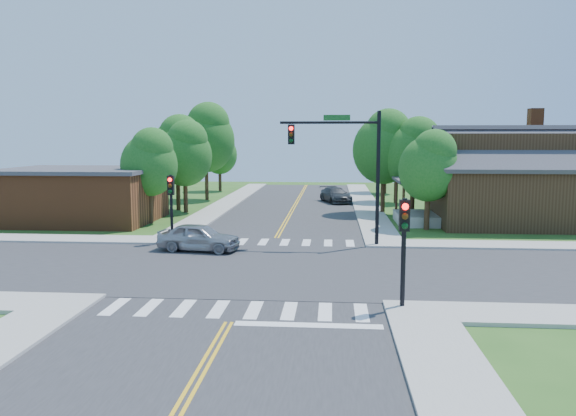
# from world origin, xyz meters

# --- Properties ---
(ground) EXTENTS (100.00, 100.00, 0.00)m
(ground) POSITION_xyz_m (0.00, 0.00, 0.00)
(ground) COLOR #2A541A
(ground) RESTS_ON ground
(road_ns) EXTENTS (10.00, 90.00, 0.04)m
(road_ns) POSITION_xyz_m (0.00, 0.00, 0.02)
(road_ns) COLOR #2D2D30
(road_ns) RESTS_ON ground
(road_ew) EXTENTS (90.00, 10.00, 0.04)m
(road_ew) POSITION_xyz_m (0.00, 0.00, 0.03)
(road_ew) COLOR #2D2D30
(road_ew) RESTS_ON ground
(intersection_patch) EXTENTS (10.20, 10.20, 0.06)m
(intersection_patch) POSITION_xyz_m (0.00, 0.00, 0.00)
(intersection_patch) COLOR #2D2D30
(intersection_patch) RESTS_ON ground
(sidewalk_ne) EXTENTS (40.00, 40.00, 0.14)m
(sidewalk_ne) POSITION_xyz_m (15.82, 15.82, 0.07)
(sidewalk_ne) COLOR #9E9B93
(sidewalk_ne) RESTS_ON ground
(sidewalk_nw) EXTENTS (40.00, 40.00, 0.14)m
(sidewalk_nw) POSITION_xyz_m (-15.82, 15.82, 0.07)
(sidewalk_nw) COLOR #9E9B93
(sidewalk_nw) RESTS_ON ground
(crosswalk_north) EXTENTS (8.85, 2.00, 0.01)m
(crosswalk_north) POSITION_xyz_m (0.00, 6.20, 0.05)
(crosswalk_north) COLOR white
(crosswalk_north) RESTS_ON ground
(crosswalk_south) EXTENTS (8.85, 2.00, 0.01)m
(crosswalk_south) POSITION_xyz_m (0.00, -6.20, 0.05)
(crosswalk_south) COLOR white
(crosswalk_south) RESTS_ON ground
(centerline) EXTENTS (0.30, 90.00, 0.01)m
(centerline) POSITION_xyz_m (0.00, 0.00, 0.05)
(centerline) COLOR yellow
(centerline) RESTS_ON ground
(stop_bar) EXTENTS (4.60, 0.45, 0.09)m
(stop_bar) POSITION_xyz_m (2.50, -7.60, 0.00)
(stop_bar) COLOR white
(stop_bar) RESTS_ON ground
(signal_mast_ne) EXTENTS (5.30, 0.42, 7.20)m
(signal_mast_ne) POSITION_xyz_m (3.91, 5.59, 4.85)
(signal_mast_ne) COLOR black
(signal_mast_ne) RESTS_ON ground
(signal_pole_se) EXTENTS (0.34, 0.42, 3.80)m
(signal_pole_se) POSITION_xyz_m (5.60, -5.62, 2.66)
(signal_pole_se) COLOR black
(signal_pole_se) RESTS_ON ground
(signal_pole_nw) EXTENTS (0.34, 0.42, 3.80)m
(signal_pole_nw) POSITION_xyz_m (-5.60, 5.58, 2.66)
(signal_pole_nw) COLOR black
(signal_pole_nw) RESTS_ON ground
(house_ne) EXTENTS (13.05, 8.80, 7.11)m
(house_ne) POSITION_xyz_m (15.11, 14.23, 3.33)
(house_ne) COLOR #322011
(house_ne) RESTS_ON ground
(building_nw) EXTENTS (10.40, 8.40, 3.73)m
(building_nw) POSITION_xyz_m (-14.20, 13.20, 1.88)
(building_nw) COLOR brown
(building_nw) RESTS_ON ground
(tree_e_a) EXTENTS (3.74, 3.55, 6.36)m
(tree_e_a) POSITION_xyz_m (9.28, 11.43, 4.16)
(tree_e_a) COLOR #382314
(tree_e_a) RESTS_ON ground
(tree_e_b) EXTENTS (4.35, 4.13, 7.39)m
(tree_e_b) POSITION_xyz_m (9.23, 17.71, 4.84)
(tree_e_b) COLOR #382314
(tree_e_b) RESTS_ON ground
(tree_e_c) EXTENTS (4.40, 4.18, 7.48)m
(tree_e_c) POSITION_xyz_m (8.98, 26.41, 4.90)
(tree_e_c) COLOR #382314
(tree_e_c) RESTS_ON ground
(tree_e_d) EXTENTS (4.27, 4.06, 7.26)m
(tree_e_d) POSITION_xyz_m (8.81, 35.23, 4.76)
(tree_e_d) COLOR #382314
(tree_e_d) RESTS_ON ground
(tree_w_a) EXTENTS (3.83, 3.64, 6.52)m
(tree_w_a) POSITION_xyz_m (-9.11, 12.77, 4.27)
(tree_w_a) COLOR #382314
(tree_w_a) RESTS_ON ground
(tree_w_b) EXTENTS (4.52, 4.30, 7.69)m
(tree_w_b) POSITION_xyz_m (-9.12, 19.83, 5.04)
(tree_w_b) COLOR #382314
(tree_w_b) RESTS_ON ground
(tree_w_c) EXTENTS (5.37, 5.10, 9.13)m
(tree_w_c) POSITION_xyz_m (-8.52, 27.53, 5.98)
(tree_w_c) COLOR #382314
(tree_w_c) RESTS_ON ground
(tree_w_d) EXTENTS (3.84, 3.65, 6.53)m
(tree_w_d) POSITION_xyz_m (-9.06, 36.45, 4.28)
(tree_w_d) COLOR #382314
(tree_w_d) RESTS_ON ground
(tree_house) EXTENTS (4.72, 4.49, 8.03)m
(tree_house) POSITION_xyz_m (7.16, 19.04, 5.26)
(tree_house) COLOR #382314
(tree_house) RESTS_ON ground
(tree_bldg) EXTENTS (4.25, 4.03, 7.22)m
(tree_bldg) POSITION_xyz_m (-8.17, 18.52, 4.73)
(tree_bldg) COLOR #382314
(tree_bldg) RESTS_ON ground
(car_silver) EXTENTS (2.91, 4.69, 1.43)m
(car_silver) POSITION_xyz_m (-3.59, 3.50, 0.72)
(car_silver) COLOR #9D9FA3
(car_silver) RESTS_ON ground
(car_dgrey) EXTENTS (4.75, 5.79, 1.34)m
(car_dgrey) POSITION_xyz_m (3.50, 26.02, 0.67)
(car_dgrey) COLOR #323437
(car_dgrey) RESTS_ON ground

